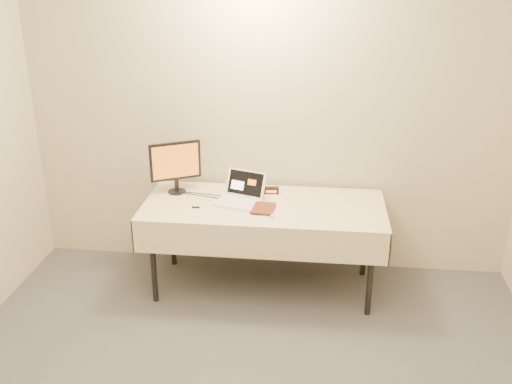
# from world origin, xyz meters

# --- Properties ---
(back_wall) EXTENTS (4.00, 0.10, 2.70)m
(back_wall) POSITION_xyz_m (0.00, 2.50, 1.35)
(back_wall) COLOR beige
(back_wall) RESTS_ON ground
(table) EXTENTS (1.86, 0.81, 0.74)m
(table) POSITION_xyz_m (0.00, 2.05, 0.68)
(table) COLOR black
(table) RESTS_ON ground
(laptop) EXTENTS (0.41, 0.40, 0.22)m
(laptop) POSITION_xyz_m (-0.19, 2.09, 0.79)
(laptop) COLOR white
(laptop) RESTS_ON table
(monitor) EXTENTS (0.38, 0.21, 0.42)m
(monitor) POSITION_xyz_m (-0.72, 2.21, 0.99)
(monitor) COLOR black
(monitor) RESTS_ON table
(book) EXTENTS (0.16, 0.03, 0.22)m
(book) POSITION_xyz_m (-0.07, 1.95, 0.85)
(book) COLOR brown
(book) RESTS_ON table
(alarm_clock) EXTENTS (0.13, 0.06, 0.05)m
(alarm_clock) POSITION_xyz_m (0.04, 2.27, 0.76)
(alarm_clock) COLOR black
(alarm_clock) RESTS_ON table
(clicker) EXTENTS (0.05, 0.08, 0.02)m
(clicker) POSITION_xyz_m (0.08, 1.82, 0.75)
(clicker) COLOR silver
(clicker) RESTS_ON table
(paper_form) EXTENTS (0.13, 0.27, 0.00)m
(paper_form) POSITION_xyz_m (0.32, 1.98, 0.74)
(paper_form) COLOR #B4D4A9
(paper_form) RESTS_ON table
(usb_dongle) EXTENTS (0.06, 0.02, 0.01)m
(usb_dongle) POSITION_xyz_m (-0.51, 1.92, 0.74)
(usb_dongle) COLOR black
(usb_dongle) RESTS_ON table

